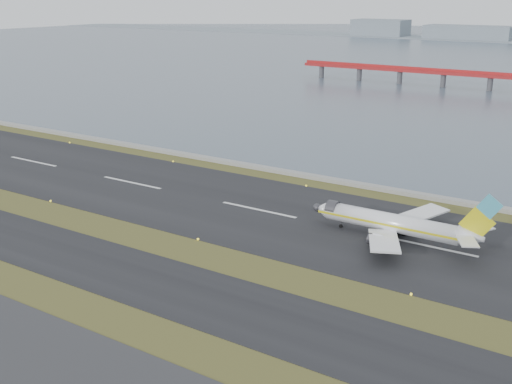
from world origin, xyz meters
TOP-DOWN VIEW (x-y plane):
  - ground at (0.00, 0.00)m, footprint 1000.00×1000.00m
  - taxiway_strip at (0.00, -12.00)m, footprint 1000.00×18.00m
  - runway_strip at (0.00, 30.00)m, footprint 1000.00×45.00m
  - seawall at (0.00, 60.00)m, footprint 1000.00×2.50m
  - airliner at (33.54, 29.86)m, footprint 38.52×32.89m

SIDE VIEW (x-z plane):
  - ground at x=0.00m, z-range 0.00..0.00m
  - taxiway_strip at x=0.00m, z-range 0.00..0.10m
  - runway_strip at x=0.00m, z-range 0.00..0.10m
  - seawall at x=0.00m, z-range 0.00..1.00m
  - airliner at x=33.54m, z-range -2.94..9.86m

